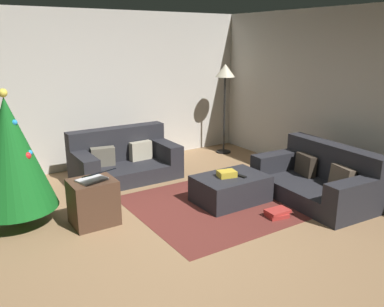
# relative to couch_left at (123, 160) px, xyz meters

# --- Properties ---
(ground_plane) EXTENTS (6.40, 6.40, 0.00)m
(ground_plane) POSITION_rel_couch_left_xyz_m (-0.32, -2.25, -0.29)
(ground_plane) COLOR #93704C
(rear_partition) EXTENTS (6.40, 0.12, 2.60)m
(rear_partition) POSITION_rel_couch_left_xyz_m (-0.32, 0.89, 1.01)
(rear_partition) COLOR beige
(rear_partition) RESTS_ON ground_plane
(corner_partition) EXTENTS (0.12, 6.40, 2.60)m
(corner_partition) POSITION_rel_couch_left_xyz_m (2.82, -2.25, 1.01)
(corner_partition) COLOR beige
(corner_partition) RESTS_ON ground_plane
(couch_left) EXTENTS (1.60, 0.90, 0.78)m
(couch_left) POSITION_rel_couch_left_xyz_m (0.00, 0.00, 0.00)
(couch_left) COLOR #26262B
(couch_left) RESTS_ON ground_plane
(couch_right) EXTENTS (1.05, 1.69, 0.74)m
(couch_right) POSITION_rel_couch_left_xyz_m (1.93, -2.27, -0.02)
(couch_right) COLOR #26262B
(couch_right) RESTS_ON ground_plane
(ottoman) EXTENTS (0.96, 0.66, 0.36)m
(ottoman) POSITION_rel_couch_left_xyz_m (0.83, -1.69, -0.11)
(ottoman) COLOR #26262B
(ottoman) RESTS_ON ground_plane
(gift_box) EXTENTS (0.27, 0.22, 0.08)m
(gift_box) POSITION_rel_couch_left_xyz_m (0.76, -1.68, 0.11)
(gift_box) COLOR gold
(gift_box) RESTS_ON ottoman
(tv_remote) EXTENTS (0.08, 0.17, 0.02)m
(tv_remote) POSITION_rel_couch_left_xyz_m (0.92, -1.79, 0.08)
(tv_remote) COLOR black
(tv_remote) RESTS_ON ottoman
(christmas_tree) EXTENTS (0.95, 0.95, 1.62)m
(christmas_tree) POSITION_rel_couch_left_xyz_m (-1.72, -0.84, 0.57)
(christmas_tree) COLOR brown
(christmas_tree) RESTS_ON ground_plane
(side_table) EXTENTS (0.52, 0.44, 0.55)m
(side_table) POSITION_rel_couch_left_xyz_m (-0.96, -1.34, -0.02)
(side_table) COLOR #4C3323
(side_table) RESTS_ON ground_plane
(laptop) EXTENTS (0.41, 0.45, 0.17)m
(laptop) POSITION_rel_couch_left_xyz_m (-0.95, -1.40, 0.31)
(laptop) COLOR silver
(laptop) RESTS_ON side_table
(book_stack) EXTENTS (0.31, 0.25, 0.09)m
(book_stack) POSITION_rel_couch_left_xyz_m (1.01, -2.40, -0.24)
(book_stack) COLOR #B7332D
(book_stack) RESTS_ON ground_plane
(corner_lamp) EXTENTS (0.36, 0.36, 1.70)m
(corner_lamp) POSITION_rel_couch_left_xyz_m (2.23, 0.31, 1.16)
(corner_lamp) COLOR black
(corner_lamp) RESTS_ON ground_plane
(area_rug) EXTENTS (2.60, 2.00, 0.01)m
(area_rug) POSITION_rel_couch_left_xyz_m (0.83, -1.69, -0.29)
(area_rug) COLOR maroon
(area_rug) RESTS_ON ground_plane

